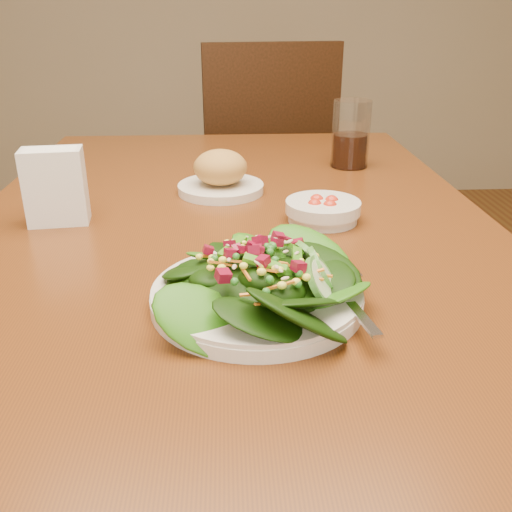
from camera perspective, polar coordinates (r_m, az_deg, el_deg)
The scene contains 7 objects.
dining_table at distance 1.00m, azimuth -2.43°, elevation -2.06°, with size 0.90×1.40×0.75m.
chair_far at distance 2.03m, azimuth 0.76°, elevation 7.75°, with size 0.51×0.51×0.98m.
salad_plate at distance 0.69m, azimuth 0.85°, elevation -2.78°, with size 0.26×0.26×0.08m.
bread_plate at distance 1.11m, azimuth -3.57°, elevation 8.06°, with size 0.17×0.17×0.08m.
tomato_bowl at distance 0.97m, azimuth 6.70°, elevation 4.57°, with size 0.13×0.13×0.04m.
drinking_glass at distance 1.31m, azimuth 9.42°, elevation 11.49°, with size 0.08×0.08×0.15m.
napkin_holder at distance 1.00m, azimuth -19.46°, elevation 6.75°, with size 0.10×0.06×0.13m.
Camera 1 is at (-0.00, -0.90, 1.09)m, focal length 40.00 mm.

